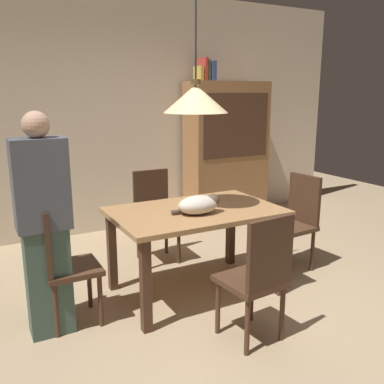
% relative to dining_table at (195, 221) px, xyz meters
% --- Properties ---
extents(ground, '(10.00, 10.00, 0.00)m').
position_rel_dining_table_xyz_m(ground, '(0.12, -0.57, -0.65)').
color(ground, tan).
extents(back_wall, '(6.40, 0.10, 2.90)m').
position_rel_dining_table_xyz_m(back_wall, '(0.12, 2.08, 0.80)').
color(back_wall, beige).
rests_on(back_wall, ground).
extents(dining_table, '(1.40, 0.90, 0.75)m').
position_rel_dining_table_xyz_m(dining_table, '(0.00, 0.00, 0.00)').
color(dining_table, '#A87A4C').
rests_on(dining_table, ground).
extents(chair_right_side, '(0.43, 0.43, 0.93)m').
position_rel_dining_table_xyz_m(chair_right_side, '(1.13, 0.01, -0.14)').
color(chair_right_side, '#472D1E').
rests_on(chair_right_side, ground).
extents(chair_far_back, '(0.41, 0.41, 0.93)m').
position_rel_dining_table_xyz_m(chair_far_back, '(0.00, 0.88, -0.14)').
color(chair_far_back, '#472D1E').
rests_on(chair_far_back, ground).
extents(chair_near_front, '(0.44, 0.44, 0.93)m').
position_rel_dining_table_xyz_m(chair_near_front, '(0.01, -0.88, -0.14)').
color(chair_near_front, '#472D1E').
rests_on(chair_near_front, ground).
extents(chair_left_side, '(0.40, 0.40, 0.93)m').
position_rel_dining_table_xyz_m(chair_left_side, '(-1.13, 0.00, -0.14)').
color(chair_left_side, '#472D1E').
rests_on(chair_left_side, ground).
extents(cat_sleeping, '(0.39, 0.23, 0.16)m').
position_rel_dining_table_xyz_m(cat_sleeping, '(-0.03, -0.13, 0.18)').
color(cat_sleeping, beige).
rests_on(cat_sleeping, dining_table).
extents(pendant_lamp, '(0.52, 0.52, 1.30)m').
position_rel_dining_table_xyz_m(pendant_lamp, '(-0.00, 0.00, 1.01)').
color(pendant_lamp, beige).
extents(hutch_bookcase, '(1.12, 0.45, 1.85)m').
position_rel_dining_table_xyz_m(hutch_bookcase, '(1.43, 1.75, 0.24)').
color(hutch_bookcase, olive).
rests_on(hutch_bookcase, ground).
extents(book_yellow_short, '(0.04, 0.20, 0.18)m').
position_rel_dining_table_xyz_m(book_yellow_short, '(1.01, 1.75, 1.29)').
color(book_yellow_short, gold).
rests_on(book_yellow_short, hutch_bookcase).
extents(book_red_tall, '(0.04, 0.22, 0.28)m').
position_rel_dining_table_xyz_m(book_red_tall, '(1.06, 1.75, 1.34)').
color(book_red_tall, '#B73833').
rests_on(book_red_tall, hutch_bookcase).
extents(book_green_slim, '(0.03, 0.20, 0.26)m').
position_rel_dining_table_xyz_m(book_green_slim, '(1.11, 1.75, 1.33)').
color(book_green_slim, '#427A4C').
rests_on(book_green_slim, hutch_bookcase).
extents(book_blue_wide, '(0.06, 0.24, 0.24)m').
position_rel_dining_table_xyz_m(book_blue_wide, '(1.17, 1.75, 1.32)').
color(book_blue_wide, '#384C93').
rests_on(book_blue_wide, hutch_bookcase).
extents(person_standing, '(0.36, 0.22, 1.59)m').
position_rel_dining_table_xyz_m(person_standing, '(-1.23, -0.06, 0.15)').
color(person_standing, '#3D564C').
rests_on(person_standing, ground).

